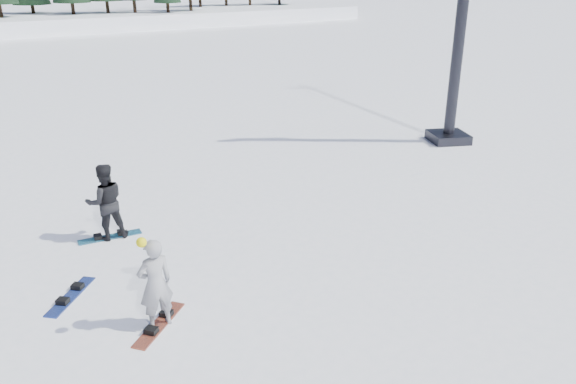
% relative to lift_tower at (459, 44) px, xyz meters
% --- Properties ---
extents(ground, '(420.00, 420.00, 0.00)m').
position_rel_lift_tower_xyz_m(ground, '(-13.70, -3.99, -3.62)').
color(ground, white).
rests_on(ground, ground).
extents(lift_tower, '(2.35, 1.76, 8.90)m').
position_rel_lift_tower_xyz_m(lift_tower, '(0.00, 0.00, 0.00)').
color(lift_tower, black).
rests_on(lift_tower, ground).
extents(snowboarder_woman, '(0.67, 0.46, 1.91)m').
position_rel_lift_tower_xyz_m(snowboarder_woman, '(-13.44, -5.39, -2.73)').
color(snowboarder_woman, gray).
rests_on(snowboarder_woman, ground).
extents(snowboarder_man, '(0.98, 0.80, 1.90)m').
position_rel_lift_tower_xyz_m(snowboarder_man, '(-13.16, -1.26, -2.67)').
color(snowboarder_man, black).
rests_on(snowboarder_man, ground).
extents(snowboard_woman, '(1.32, 1.19, 0.03)m').
position_rel_lift_tower_xyz_m(snowboard_woman, '(-13.44, -5.38, -3.61)').
color(snowboard_woman, '#A13F23').
rests_on(snowboard_woman, ground).
extents(snowboard_man, '(1.52, 0.43, 0.03)m').
position_rel_lift_tower_xyz_m(snowboard_man, '(-13.16, -1.26, -3.61)').
color(snowboard_man, '#1A6E94').
rests_on(snowboard_man, ground).
extents(snowboard_loose_a, '(1.22, 1.29, 0.03)m').
position_rel_lift_tower_xyz_m(snowboard_loose_a, '(-14.60, -3.51, -3.61)').
color(snowboard_loose_a, navy).
rests_on(snowboard_loose_a, ground).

